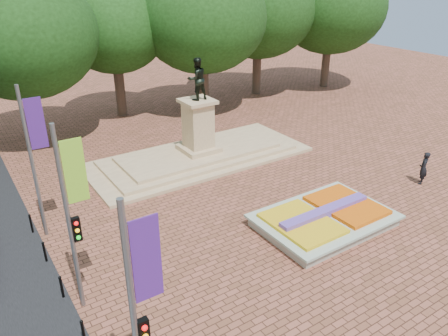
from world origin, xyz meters
name	(u,v)px	position (x,y,z in m)	size (l,w,h in m)	color
ground	(280,213)	(0.00, 0.00, 0.00)	(90.00, 90.00, 0.00)	brown
flower_bed	(325,218)	(1.03, -2.00, 0.38)	(6.30, 4.30, 0.91)	gray
monument	(199,146)	(0.00, 8.00, 0.88)	(14.00, 6.00, 6.40)	tan
tree_row_back	(157,30)	(2.33, 18.00, 6.67)	(44.80, 8.80, 10.43)	#34241C
banner_poles	(74,217)	(-10.08, -1.31, 3.88)	(0.88, 11.17, 7.00)	slate
bollard_row	(72,307)	(-10.70, -1.50, 0.53)	(0.12, 13.12, 0.98)	black
pedestrian	(424,168)	(8.80, -1.85, 0.94)	(0.69, 0.45, 1.89)	black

